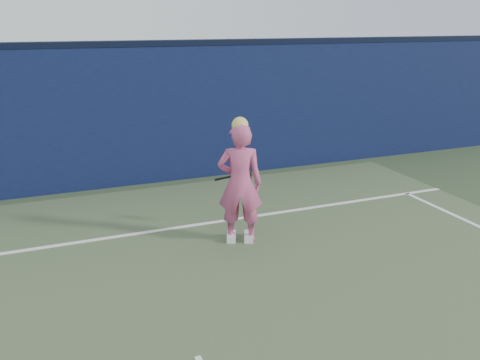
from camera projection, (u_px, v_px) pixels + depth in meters
name	position (u px, v px, depth m)	size (l,w,h in m)	color
backstop_wall	(106.00, 119.00, 9.14)	(24.00, 0.40, 2.50)	#0C1338
wall_cap	(99.00, 44.00, 8.75)	(24.00, 0.42, 0.10)	black
player	(240.00, 183.00, 6.86)	(0.71, 0.60, 1.75)	#CB4F81
racket	(239.00, 175.00, 7.26)	(0.48, 0.33, 0.29)	black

